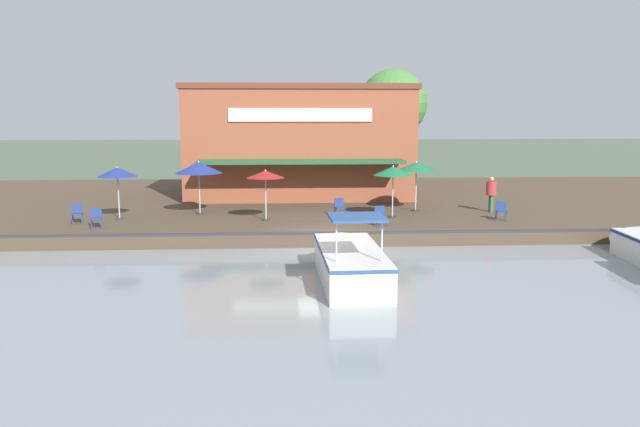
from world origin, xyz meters
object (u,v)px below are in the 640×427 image
(cafe_chair_far_corner_seat, at_px, (340,206))
(person_mid_patio, at_px, (491,190))
(patio_umbrella_mid_patio_left, at_px, (265,175))
(tree_behind_restaurant, at_px, (391,106))
(patio_umbrella_mid_patio_right, at_px, (199,168))
(cafe_chair_facing_river, at_px, (77,212))
(patio_umbrella_far_corner, at_px, (117,172))
(motorboat_nearest_quay, at_px, (348,259))
(patio_umbrella_by_entrance, at_px, (416,167))
(cafe_chair_under_first_umbrella, at_px, (501,210))
(waterfront_restaurant, at_px, (299,141))
(cafe_chair_beside_entrance, at_px, (380,215))
(cafe_chair_back_row_seat, at_px, (96,217))
(patio_umbrella_near_quay_edge, at_px, (393,171))

(cafe_chair_far_corner_seat, xyz_separation_m, person_mid_patio, (-0.93, 7.51, 0.61))
(patio_umbrella_mid_patio_left, xyz_separation_m, tree_behind_restaurant, (-14.93, 8.14, 3.25))
(patio_umbrella_mid_patio_left, distance_m, patio_umbrella_mid_patio_right, 3.80)
(cafe_chair_facing_river, relative_size, tree_behind_restaurant, 0.11)
(patio_umbrella_far_corner, distance_m, motorboat_nearest_quay, 13.24)
(patio_umbrella_by_entrance, xyz_separation_m, motorboat_nearest_quay, (10.54, -4.43, -2.12))
(cafe_chair_under_first_umbrella, distance_m, cafe_chair_facing_river, 18.85)
(tree_behind_restaurant, bearing_deg, patio_umbrella_mid_patio_left, -28.61)
(waterfront_restaurant, distance_m, cafe_chair_beside_entrance, 11.84)
(cafe_chair_facing_river, relative_size, person_mid_patio, 0.49)
(cafe_chair_back_row_seat, bearing_deg, motorboat_nearest_quay, 56.26)
(cafe_chair_under_first_umbrella, distance_m, tree_behind_restaurant, 16.43)
(patio_umbrella_by_entrance, height_order, motorboat_nearest_quay, patio_umbrella_by_entrance)
(patio_umbrella_mid_patio_left, bearing_deg, cafe_chair_under_first_umbrella, 86.87)
(patio_umbrella_mid_patio_right, xyz_separation_m, cafe_chair_far_corner_seat, (1.09, 6.64, -1.75))
(cafe_chair_under_first_umbrella, bearing_deg, motorboat_nearest_quay, -45.49)
(patio_umbrella_mid_patio_right, height_order, cafe_chair_beside_entrance, patio_umbrella_mid_patio_right)
(patio_umbrella_by_entrance, height_order, cafe_chair_back_row_seat, patio_umbrella_by_entrance)
(cafe_chair_under_first_umbrella, relative_size, cafe_chair_beside_entrance, 1.00)
(patio_umbrella_by_entrance, distance_m, cafe_chair_back_row_seat, 15.00)
(patio_umbrella_mid_patio_right, relative_size, tree_behind_restaurant, 0.33)
(patio_umbrella_by_entrance, xyz_separation_m, cafe_chair_under_first_umbrella, (2.97, 3.27, -1.72))
(cafe_chair_beside_entrance, relative_size, tree_behind_restaurant, 0.11)
(motorboat_nearest_quay, bearing_deg, patio_umbrella_mid_patio_right, -149.04)
(tree_behind_restaurant, bearing_deg, waterfront_restaurant, -49.35)
(patio_umbrella_near_quay_edge, distance_m, patio_umbrella_mid_patio_right, 9.18)
(motorboat_nearest_quay, bearing_deg, cafe_chair_far_corner_seat, 176.65)
(patio_umbrella_mid_patio_left, distance_m, tree_behind_restaurant, 17.31)
(waterfront_restaurant, height_order, patio_umbrella_near_quay_edge, waterfront_restaurant)
(patio_umbrella_mid_patio_right, xyz_separation_m, person_mid_patio, (0.16, 14.15, -1.14))
(cafe_chair_facing_river, bearing_deg, cafe_chair_under_first_umbrella, 89.00)
(person_mid_patio, distance_m, motorboat_nearest_quay, 12.89)
(patio_umbrella_near_quay_edge, bearing_deg, cafe_chair_under_first_umbrella, 77.56)
(cafe_chair_facing_river, bearing_deg, patio_umbrella_mid_patio_right, 114.26)
(cafe_chair_beside_entrance, xyz_separation_m, cafe_chair_far_corner_seat, (-2.58, -1.51, 0.00))
(patio_umbrella_mid_patio_right, distance_m, cafe_chair_under_first_umbrella, 14.16)
(patio_umbrella_mid_patio_right, bearing_deg, patio_umbrella_near_quay_edge, 80.28)
(cafe_chair_under_first_umbrella, height_order, person_mid_patio, person_mid_patio)
(patio_umbrella_far_corner, xyz_separation_m, cafe_chair_beside_entrance, (2.39, 11.63, -1.67))
(patio_umbrella_mid_patio_left, bearing_deg, patio_umbrella_mid_patio_right, -122.16)
(patio_umbrella_far_corner, xyz_separation_m, cafe_chair_under_first_umbrella, (1.32, 17.29, -1.67))
(patio_umbrella_mid_patio_right, bearing_deg, cafe_chair_facing_river, -65.74)
(waterfront_restaurant, xyz_separation_m, cafe_chair_far_corner_seat, (8.48, 1.70, -2.71))
(cafe_chair_far_corner_seat, height_order, tree_behind_restaurant, tree_behind_restaurant)
(cafe_chair_back_row_seat, distance_m, tree_behind_restaurant, 22.91)
(patio_umbrella_by_entrance, distance_m, cafe_chair_facing_river, 15.89)
(cafe_chair_beside_entrance, bearing_deg, cafe_chair_facing_river, -96.06)
(patio_umbrella_mid_patio_left, height_order, cafe_chair_back_row_seat, patio_umbrella_mid_patio_left)
(tree_behind_restaurant, bearing_deg, patio_umbrella_near_quay_edge, -9.09)
(patio_umbrella_mid_patio_right, bearing_deg, patio_umbrella_far_corner, -69.80)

